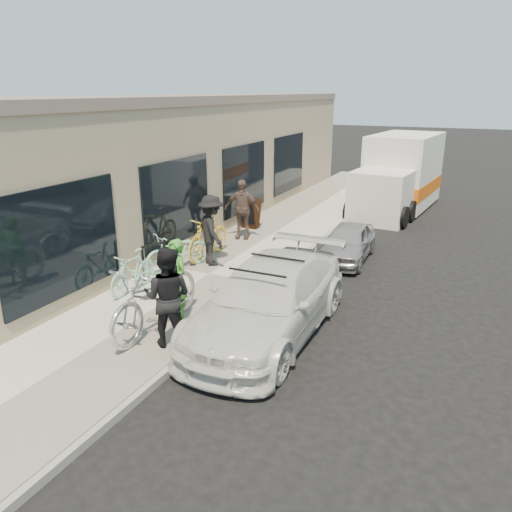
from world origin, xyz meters
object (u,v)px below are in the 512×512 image
(moving_truck, at_px, (399,177))
(man_standing, at_px, (168,297))
(sedan_silver, at_px, (348,242))
(bystander_b, at_px, (242,209))
(cruiser_bike_b, at_px, (178,251))
(cruiser_bike_a, at_px, (133,271))
(sandwich_board, at_px, (250,214))
(cruiser_bike_c, at_px, (208,237))
(sedan_white, at_px, (269,300))
(bystander_a, at_px, (212,230))
(tandem_bike, at_px, (157,296))
(bike_rack, at_px, (154,258))
(woman_rider, at_px, (176,280))

(moving_truck, relative_size, man_standing, 3.31)
(sedan_silver, xyz_separation_m, bystander_b, (-3.29, 0.21, 0.54))
(cruiser_bike_b, height_order, bystander_b, bystander_b)
(man_standing, distance_m, cruiser_bike_a, 2.74)
(sandwich_board, xyz_separation_m, cruiser_bike_a, (-0.04, -5.84, -0.01))
(sedan_silver, relative_size, man_standing, 1.62)
(cruiser_bike_b, bearing_deg, bystander_b, 111.36)
(bystander_b, bearing_deg, cruiser_bike_c, -102.76)
(sandwich_board, relative_size, sedan_white, 0.19)
(sedan_white, bearing_deg, bystander_a, 135.82)
(tandem_bike, bearing_deg, sandwich_board, 103.12)
(bike_rack, distance_m, moving_truck, 11.15)
(cruiser_bike_a, bearing_deg, woman_rider, -25.57)
(sedan_silver, xyz_separation_m, cruiser_bike_b, (-3.50, -2.88, 0.13))
(sandwich_board, height_order, tandem_bike, tandem_bike)
(bike_rack, distance_m, cruiser_bike_c, 1.98)
(sandwich_board, bearing_deg, sedan_white, -59.47)
(man_standing, bearing_deg, sedan_silver, -118.68)
(cruiser_bike_b, relative_size, cruiser_bike_c, 0.93)
(woman_rider, bearing_deg, cruiser_bike_c, 135.33)
(woman_rider, distance_m, bystander_b, 5.68)
(sandwich_board, xyz_separation_m, cruiser_bike_b, (0.06, -4.21, -0.00))
(sandwich_board, bearing_deg, bike_rack, -88.22)
(cruiser_bike_b, relative_size, bystander_a, 1.00)
(bike_rack, bearing_deg, cruiser_bike_b, 84.39)
(moving_truck, height_order, man_standing, moving_truck)
(sedan_silver, relative_size, bystander_b, 1.63)
(cruiser_bike_b, bearing_deg, cruiser_bike_c, 103.81)
(bystander_a, bearing_deg, bike_rack, 107.55)
(cruiser_bike_c, bearing_deg, man_standing, -66.97)
(bystander_a, height_order, bystander_b, bystander_a)
(sedan_white, bearing_deg, sandwich_board, 118.40)
(cruiser_bike_c, bearing_deg, tandem_bike, -71.50)
(bike_rack, relative_size, sedan_white, 0.19)
(sandwich_board, bearing_deg, tandem_bike, -75.72)
(tandem_bike, relative_size, cruiser_bike_a, 1.66)
(bystander_a, bearing_deg, woman_rider, 149.17)
(tandem_bike, relative_size, bystander_b, 1.42)
(sedan_white, height_order, woman_rider, woman_rider)
(tandem_bike, height_order, cruiser_bike_b, tandem_bike)
(woman_rider, relative_size, cruiser_bike_a, 1.06)
(moving_truck, bearing_deg, bystander_b, -112.25)
(sedan_silver, relative_size, cruiser_bike_a, 1.89)
(woman_rider, bearing_deg, moving_truck, 104.58)
(sedan_white, xyz_separation_m, cruiser_bike_c, (-3.07, 3.06, 0.04))
(man_standing, bearing_deg, bike_rack, -64.76)
(bike_rack, height_order, sandwich_board, sandwich_board)
(sedan_silver, height_order, woman_rider, woman_rider)
(woman_rider, bearing_deg, sedan_silver, 94.32)
(sedan_silver, distance_m, woman_rider, 5.66)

